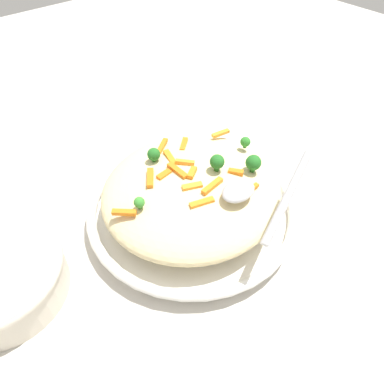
{
  "coord_description": "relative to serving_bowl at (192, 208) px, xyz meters",
  "views": [
    {
      "loc": [
        0.27,
        0.32,
        0.48
      ],
      "look_at": [
        0.0,
        0.0,
        0.06
      ],
      "focal_mm": 33.13,
      "sensor_mm": 36.0,
      "label": 1
    }
  ],
  "objects": [
    {
      "name": "carrot_piece_14",
      "position": [
        -0.04,
        -0.07,
        0.08
      ],
      "size": [
        0.03,
        0.03,
        0.01
      ],
      "primitive_type": "cube",
      "rotation": [
        0.0,
        0.0,
        3.85
      ],
      "color": "orange",
      "rests_on": "pasta_mound"
    },
    {
      "name": "carrot_piece_4",
      "position": [
        0.0,
        0.0,
        0.08
      ],
      "size": [
        0.03,
        0.02,
        0.01
      ],
      "primitive_type": "cube",
      "rotation": [
        0.0,
        0.0,
        0.56
      ],
      "color": "orange",
      "rests_on": "pasta_mound"
    },
    {
      "name": "carrot_piece_13",
      "position": [
        0.03,
        0.05,
        0.08
      ],
      "size": [
        0.04,
        0.02,
        0.01
      ],
      "primitive_type": "cube",
      "rotation": [
        0.0,
        0.0,
        5.97
      ],
      "color": "orange",
      "rests_on": "pasta_mound"
    },
    {
      "name": "broccoli_floret_0",
      "position": [
        0.1,
        -0.0,
        0.08
      ],
      "size": [
        0.02,
        0.02,
        0.02
      ],
      "color": "#377928",
      "rests_on": "pasta_mound"
    },
    {
      "name": "broccoli_floret_1",
      "position": [
        0.02,
        -0.07,
        0.09
      ],
      "size": [
        0.02,
        0.02,
        0.03
      ],
      "color": "#205B1C",
      "rests_on": "pasta_mound"
    },
    {
      "name": "carrot_piece_5",
      "position": [
        0.12,
        -0.01,
        0.08
      ],
      "size": [
        0.03,
        0.03,
        0.01
      ],
      "primitive_type": "cube",
      "rotation": [
        0.0,
        0.0,
        2.39
      ],
      "color": "orange",
      "rests_on": "pasta_mound"
    },
    {
      "name": "ground_plane",
      "position": [
        0.0,
        0.0,
        -0.02
      ],
      "size": [
        2.4,
        2.4,
        0.0
      ],
      "primitive_type": "plane",
      "color": "beige"
    },
    {
      "name": "carrot_piece_12",
      "position": [
        0.06,
        -0.04,
        0.08
      ],
      "size": [
        0.03,
        0.04,
        0.01
      ],
      "primitive_type": "cube",
      "rotation": [
        0.0,
        0.0,
        0.93
      ],
      "color": "orange",
      "rests_on": "pasta_mound"
    },
    {
      "name": "carrot_piece_8",
      "position": [
        0.03,
        -0.03,
        0.08
      ],
      "size": [
        0.03,
        0.01,
        0.01
      ],
      "primitive_type": "cube",
      "rotation": [
        0.0,
        0.0,
        3.23
      ],
      "color": "orange",
      "rests_on": "pasta_mound"
    },
    {
      "name": "serving_bowl",
      "position": [
        0.0,
        0.0,
        0.0
      ],
      "size": [
        0.36,
        0.36,
        0.04
      ],
      "color": "white",
      "rests_on": "ground_plane"
    },
    {
      "name": "carrot_piece_6",
      "position": [
        -0.0,
        -0.06,
        0.08
      ],
      "size": [
        0.02,
        0.04,
        0.01
      ],
      "primitive_type": "cube",
      "rotation": [
        0.0,
        0.0,
        4.45
      ],
      "color": "orange",
      "rests_on": "pasta_mound"
    },
    {
      "name": "carrot_piece_9",
      "position": [
        -0.01,
        -0.03,
        0.08
      ],
      "size": [
        0.03,
        0.03,
        0.01
      ],
      "primitive_type": "cube",
      "rotation": [
        0.0,
        0.0,
        5.41
      ],
      "color": "orange",
      "rests_on": "pasta_mound"
    },
    {
      "name": "broccoli_floret_4",
      "position": [
        -0.12,
        0.0,
        0.08
      ],
      "size": [
        0.02,
        0.02,
        0.02
      ],
      "color": "#296820",
      "rests_on": "pasta_mound"
    },
    {
      "name": "carrot_piece_2",
      "position": [
        0.01,
        -0.02,
        0.08
      ],
      "size": [
        0.01,
        0.04,
        0.01
      ],
      "primitive_type": "cube",
      "rotation": [
        0.0,
        0.0,
        1.6
      ],
      "color": "orange",
      "rests_on": "pasta_mound"
    },
    {
      "name": "carrot_piece_3",
      "position": [
        -0.05,
        0.08,
        0.08
      ],
      "size": [
        0.04,
        0.01,
        0.01
      ],
      "primitive_type": "cube",
      "rotation": [
        0.0,
        0.0,
        0.05
      ],
      "color": "orange",
      "rests_on": "pasta_mound"
    },
    {
      "name": "broccoli_floret_3",
      "position": [
        -0.09,
        0.05,
        0.09
      ],
      "size": [
        0.03,
        0.03,
        0.03
      ],
      "color": "#205B1C",
      "rests_on": "pasta_mound"
    },
    {
      "name": "carrot_piece_1",
      "position": [
        -0.12,
        -0.05,
        0.08
      ],
      "size": [
        0.04,
        0.01,
        0.01
      ],
      "primitive_type": "cube",
      "rotation": [
        0.0,
        0.0,
        2.97
      ],
      "color": "orange",
      "rests_on": "pasta_mound"
    },
    {
      "name": "carrot_piece_7",
      "position": [
        0.02,
        0.02,
        0.08
      ],
      "size": [
        0.03,
        0.02,
        0.01
      ],
      "primitive_type": "cube",
      "rotation": [
        0.0,
        0.0,
        5.85
      ],
      "color": "orange",
      "rests_on": "pasta_mound"
    },
    {
      "name": "carrot_piece_11",
      "position": [
        -0.06,
        0.04,
        0.08
      ],
      "size": [
        0.02,
        0.02,
        0.01
      ],
      "primitive_type": "cube",
      "rotation": [
        0.0,
        0.0,
        2.2
      ],
      "color": "orange",
      "rests_on": "pasta_mound"
    },
    {
      "name": "serving_spoon",
      "position": [
        -0.03,
        0.1,
        0.1
      ],
      "size": [
        0.14,
        0.12,
        0.07
      ],
      "color": "#B7B7BC",
      "rests_on": "pasta_mound"
    },
    {
      "name": "carrot_piece_0",
      "position": [
        -0.01,
        0.04,
        0.08
      ],
      "size": [
        0.04,
        0.01,
        0.01
      ],
      "primitive_type": "cube",
      "rotation": [
        0.0,
        0.0,
        0.12
      ],
      "color": "orange",
      "rests_on": "pasta_mound"
    },
    {
      "name": "broccoli_floret_2",
      "position": [
        -0.04,
        0.02,
        0.1
      ],
      "size": [
        0.02,
        0.02,
        0.03
      ],
      "color": "#205B1C",
      "rests_on": "pasta_mound"
    },
    {
      "name": "carrot_piece_10",
      "position": [
        -0.01,
        -0.09,
        0.08
      ],
      "size": [
        0.04,
        0.03,
        0.01
      ],
      "primitive_type": "cube",
      "rotation": [
        0.0,
        0.0,
        3.75
      ],
      "color": "orange",
      "rests_on": "pasta_mound"
    },
    {
      "name": "pasta_mound",
      "position": [
        0.0,
        0.0,
        0.04
      ],
      "size": [
        0.3,
        0.29,
        0.07
      ],
      "primitive_type": "ellipsoid",
      "color": "beige",
      "rests_on": "serving_bowl"
    }
  ]
}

